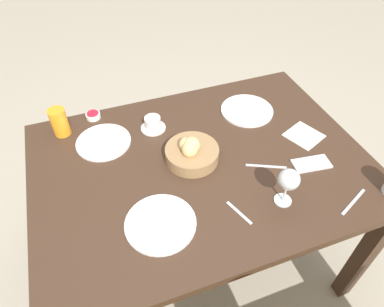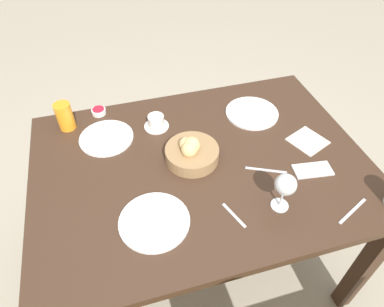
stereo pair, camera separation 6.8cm
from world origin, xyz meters
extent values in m
plane|color=#A89E89|center=(0.00, 0.00, 0.00)|extent=(10.00, 10.00, 0.00)
cube|color=#3D281C|center=(0.00, 0.00, 0.74)|extent=(1.34, 0.96, 0.03)
cube|color=#3D281C|center=(-0.62, -0.43, 0.36)|extent=(0.06, 0.06, 0.72)
cube|color=#3D281C|center=(0.62, -0.43, 0.36)|extent=(0.06, 0.06, 0.72)
cube|color=#3D281C|center=(-0.62, 0.43, 0.36)|extent=(0.06, 0.06, 0.72)
cylinder|color=#99754C|center=(0.03, -0.03, 0.78)|extent=(0.22, 0.22, 0.05)
sphere|color=#DBB775|center=(0.05, -0.05, 0.83)|extent=(0.06, 0.06, 0.06)
sphere|color=#DBB775|center=(0.03, -0.03, 0.83)|extent=(0.07, 0.07, 0.07)
sphere|color=#DBB775|center=(0.05, -0.01, 0.83)|extent=(0.06, 0.06, 0.06)
cylinder|color=white|center=(-0.32, -0.24, 0.76)|extent=(0.24, 0.24, 0.01)
cylinder|color=white|center=(0.35, -0.25, 0.76)|extent=(0.23, 0.23, 0.01)
cylinder|color=white|center=(0.24, 0.23, 0.76)|extent=(0.25, 0.25, 0.01)
cylinder|color=orange|center=(0.51, -0.37, 0.82)|extent=(0.07, 0.07, 0.13)
cylinder|color=silver|center=(-0.21, 0.28, 0.76)|extent=(0.06, 0.06, 0.00)
cylinder|color=silver|center=(-0.21, 0.28, 0.80)|extent=(0.01, 0.01, 0.07)
sphere|color=silver|center=(-0.21, 0.28, 0.87)|extent=(0.08, 0.08, 0.08)
cylinder|color=white|center=(0.13, -0.27, 0.76)|extent=(0.11, 0.11, 0.01)
cylinder|color=white|center=(0.13, -0.27, 0.79)|extent=(0.07, 0.07, 0.05)
cylinder|color=white|center=(0.37, -0.43, 0.77)|extent=(0.07, 0.07, 0.02)
cylinder|color=#A3192D|center=(0.37, -0.43, 0.78)|extent=(0.05, 0.05, 0.00)
cube|color=#B7B7BC|center=(-0.23, 0.11, 0.76)|extent=(0.15, 0.08, 0.00)
cube|color=#B7B7BC|center=(-0.44, 0.38, 0.76)|extent=(0.15, 0.08, 0.00)
cube|color=#B7B7BC|center=(-0.03, 0.28, 0.76)|extent=(0.05, 0.12, 0.00)
cube|color=silver|center=(-0.48, 0.01, 0.76)|extent=(0.18, 0.18, 0.00)
cube|color=silver|center=(-0.41, 0.16, 0.76)|extent=(0.16, 0.09, 0.01)
camera|label=1|loc=(0.36, 0.88, 1.75)|focal=32.00mm
camera|label=2|loc=(0.30, 0.90, 1.75)|focal=32.00mm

